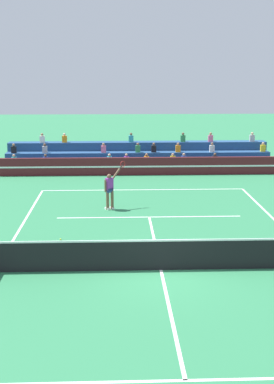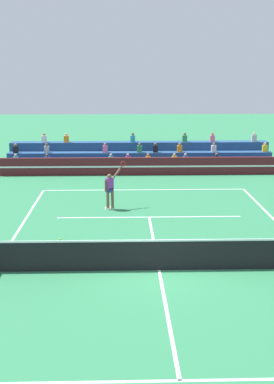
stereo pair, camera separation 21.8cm
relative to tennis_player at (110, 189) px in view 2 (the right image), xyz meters
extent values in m
plane|color=#2D7A4C|center=(1.77, -7.85, -0.98)|extent=(120.00, 120.00, 0.00)
cube|color=white|center=(1.77, 4.05, -0.98)|extent=(11.00, 0.10, 0.01)
cube|color=white|center=(1.77, -14.27, -0.98)|extent=(8.25, 0.10, 0.01)
cube|color=white|center=(1.77, -1.42, -0.98)|extent=(8.25, 0.10, 0.01)
cube|color=white|center=(1.77, -7.85, -0.98)|extent=(0.10, 12.85, 0.01)
cube|color=black|center=(1.77, -7.85, -0.48)|extent=(11.90, 0.02, 1.00)
cube|color=white|center=(1.77, -7.85, 0.05)|extent=(11.90, 0.04, 0.06)
cube|color=#51191E|center=(1.77, 8.21, -0.43)|extent=(18.00, 0.24, 1.10)
cube|color=white|center=(1.77, 8.08, -0.43)|extent=(18.00, 0.02, 0.10)
cube|color=navy|center=(1.77, 9.49, -0.70)|extent=(17.37, 0.95, 0.55)
cube|color=teal|center=(-6.20, 9.32, -0.21)|extent=(0.32, 0.22, 0.44)
sphere|color=tan|center=(-6.20, 9.32, 0.11)|extent=(0.18, 0.18, 0.18)
cube|color=purple|center=(0.95, 9.32, -0.21)|extent=(0.32, 0.22, 0.44)
sphere|color=tan|center=(0.95, 9.32, 0.11)|extent=(0.18, 0.18, 0.18)
cube|color=yellow|center=(3.93, 9.32, -0.21)|extent=(0.32, 0.22, 0.44)
sphere|color=tan|center=(3.93, 9.32, 0.11)|extent=(0.18, 0.18, 0.18)
cube|color=orange|center=(2.24, 9.32, -0.21)|extent=(0.32, 0.22, 0.44)
sphere|color=#9E7051|center=(2.24, 9.32, 0.11)|extent=(0.18, 0.18, 0.18)
cube|color=#2D4CA5|center=(-4.21, 9.32, -0.21)|extent=(0.32, 0.22, 0.44)
sphere|color=brown|center=(-4.21, 9.32, 0.11)|extent=(0.18, 0.18, 0.18)
cube|color=black|center=(6.66, 9.32, -0.21)|extent=(0.32, 0.22, 0.44)
sphere|color=brown|center=(6.66, 9.32, 0.11)|extent=(0.18, 0.18, 0.18)
cube|color=#2D4CA5|center=(4.65, 9.32, -0.21)|extent=(0.32, 0.22, 0.44)
sphere|color=tan|center=(4.65, 9.32, 0.11)|extent=(0.18, 0.18, 0.18)
cube|color=teal|center=(-0.14, 9.32, -0.21)|extent=(0.32, 0.22, 0.44)
sphere|color=beige|center=(-0.14, 9.32, 0.11)|extent=(0.18, 0.18, 0.18)
cube|color=navy|center=(1.77, 10.44, -0.43)|extent=(17.37, 0.95, 1.10)
cube|color=orange|center=(4.37, 10.27, 0.34)|extent=(0.32, 0.22, 0.44)
sphere|color=#9E7051|center=(4.37, 10.27, 0.66)|extent=(0.18, 0.18, 0.18)
cube|color=black|center=(2.77, 10.27, 0.34)|extent=(0.32, 0.22, 0.44)
sphere|color=brown|center=(2.77, 10.27, 0.66)|extent=(0.18, 0.18, 0.18)
cube|color=black|center=(-6.37, 10.27, 0.34)|extent=(0.32, 0.22, 0.44)
sphere|color=#9E7051|center=(-6.37, 10.27, 0.66)|extent=(0.18, 0.18, 0.18)
cube|color=#B2B2B7|center=(-4.35, 10.27, 0.34)|extent=(0.32, 0.22, 0.44)
sphere|color=brown|center=(-4.35, 10.27, 0.66)|extent=(0.18, 0.18, 0.18)
cube|color=silver|center=(6.63, 10.27, 0.34)|extent=(0.32, 0.22, 0.44)
sphere|color=brown|center=(6.63, 10.27, 0.66)|extent=(0.18, 0.18, 0.18)
cube|color=#338C4C|center=(1.72, 10.27, 0.34)|extent=(0.32, 0.22, 0.44)
sphere|color=brown|center=(1.72, 10.27, 0.66)|extent=(0.18, 0.18, 0.18)
cube|color=pink|center=(-0.53, 10.27, 0.34)|extent=(0.32, 0.22, 0.44)
sphere|color=#9E7051|center=(-0.53, 10.27, 0.66)|extent=(0.18, 0.18, 0.18)
cube|color=yellow|center=(10.02, 10.27, 0.34)|extent=(0.32, 0.22, 0.44)
sphere|color=tan|center=(10.02, 10.27, 0.66)|extent=(0.18, 0.18, 0.18)
cube|color=navy|center=(1.77, 11.39, -0.15)|extent=(17.37, 0.95, 1.65)
cube|color=#B2B2B7|center=(9.51, 11.22, 0.89)|extent=(0.32, 0.22, 0.44)
sphere|color=tan|center=(9.51, 11.22, 1.21)|extent=(0.18, 0.18, 0.18)
cube|color=pink|center=(6.68, 11.22, 0.89)|extent=(0.32, 0.22, 0.44)
sphere|color=#9E7051|center=(6.68, 11.22, 1.21)|extent=(0.18, 0.18, 0.18)
cube|color=#338C4C|center=(4.80, 11.22, 0.89)|extent=(0.32, 0.22, 0.44)
sphere|color=brown|center=(4.80, 11.22, 1.21)|extent=(0.18, 0.18, 0.18)
cube|color=teal|center=(1.30, 11.22, 0.89)|extent=(0.32, 0.22, 0.44)
sphere|color=brown|center=(1.30, 11.22, 1.21)|extent=(0.18, 0.18, 0.18)
cube|color=orange|center=(-3.14, 11.22, 0.89)|extent=(0.32, 0.22, 0.44)
sphere|color=beige|center=(-3.14, 11.22, 1.21)|extent=(0.18, 0.18, 0.18)
cube|color=silver|center=(-4.63, 11.22, 0.89)|extent=(0.32, 0.22, 0.44)
sphere|color=#9E7051|center=(-4.63, 11.22, 1.21)|extent=(0.18, 0.18, 0.18)
cylinder|color=brown|center=(-0.12, -0.07, -0.53)|extent=(0.14, 0.14, 0.90)
cylinder|color=brown|center=(0.10, 0.02, -0.53)|extent=(0.14, 0.14, 0.90)
cube|color=navy|center=(-0.03, -0.02, -0.04)|extent=(0.37, 0.36, 0.20)
cube|color=purple|center=(-0.03, -0.02, 0.26)|extent=(0.40, 0.39, 0.56)
sphere|color=brown|center=(-0.03, -0.02, 0.62)|extent=(0.22, 0.22, 0.22)
cube|color=white|center=(-0.14, -0.04, -0.93)|extent=(0.26, 0.27, 0.09)
cube|color=white|center=(0.07, 0.05, -0.93)|extent=(0.26, 0.27, 0.09)
cylinder|color=brown|center=(-0.21, -0.18, 0.20)|extent=(0.09, 0.09, 0.56)
cylinder|color=brown|center=(0.30, 0.27, 0.69)|extent=(0.43, 0.40, 0.48)
cylinder|color=black|center=(0.52, 0.47, 0.96)|extent=(0.16, 0.14, 0.17)
torus|color=#B21E1E|center=(0.61, 0.55, 1.08)|extent=(0.34, 0.31, 0.44)
sphere|color=#C6DB33|center=(-1.88, -4.57, -0.95)|extent=(0.07, 0.07, 0.07)
camera|label=1|loc=(0.33, -24.48, 5.60)|focal=50.00mm
camera|label=2|loc=(0.55, -24.49, 5.60)|focal=50.00mm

